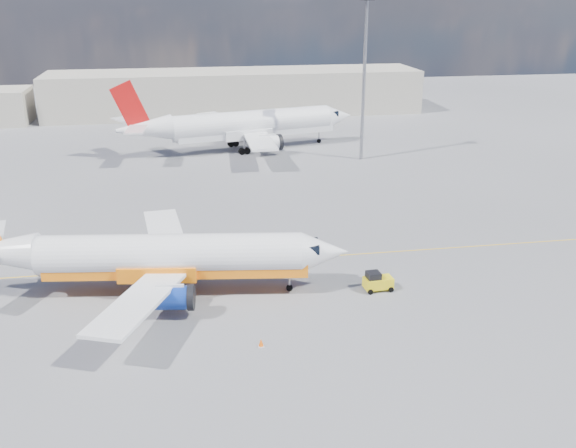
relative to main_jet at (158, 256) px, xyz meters
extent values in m
plane|color=slate|center=(8.08, 1.95, -3.10)|extent=(240.00, 240.00, 0.00)
cube|color=yellow|center=(8.08, 4.95, -3.09)|extent=(70.00, 0.15, 0.01)
cube|color=#B5AD9C|center=(13.08, 76.95, 0.90)|extent=(70.00, 14.00, 8.00)
cylinder|color=white|center=(0.96, -0.13, 0.21)|extent=(20.44, 5.84, 3.12)
cone|color=white|center=(12.79, -1.75, 0.21)|extent=(4.06, 3.59, 3.12)
cube|color=black|center=(11.51, -1.58, 0.71)|extent=(1.83, 2.30, 0.64)
cube|color=orange|center=(1.41, -0.19, -0.85)|extent=(20.37, 5.29, 1.10)
cube|color=white|center=(0.46, 6.43, -0.62)|extent=(4.11, 11.28, 0.74)
cube|color=white|center=(-1.28, -6.31, -0.62)|extent=(6.82, 11.33, 0.74)
cylinder|color=navy|center=(1.97, 3.90, -1.49)|extent=(3.51, 2.18, 1.75)
cylinder|color=navy|center=(0.85, -4.29, -1.49)|extent=(3.51, 2.18, 1.75)
cylinder|color=black|center=(3.43, 3.70, -1.49)|extent=(0.72, 1.97, 1.93)
cylinder|color=black|center=(2.31, -4.49, -1.49)|extent=(0.72, 1.97, 1.93)
cylinder|color=gray|center=(10.06, -1.38, -1.95)|extent=(0.19, 0.19, 1.93)
cylinder|color=black|center=(10.06, -1.38, -2.84)|extent=(0.54, 0.29, 0.51)
cylinder|color=black|center=(-0.56, 2.30, -2.69)|extent=(0.87, 0.46, 0.83)
cylinder|color=black|center=(-1.16, -2.07, -2.69)|extent=(0.87, 0.46, 0.83)
cylinder|color=white|center=(12.81, 46.75, 0.84)|extent=(24.30, 8.97, 3.72)
cone|color=white|center=(26.68, 49.91, 0.84)|extent=(5.09, 4.60, 3.72)
cone|color=white|center=(-2.66, 43.23, 1.22)|extent=(8.25, 5.15, 3.53)
cube|color=black|center=(25.18, 49.57, 1.44)|extent=(2.37, 2.87, 0.77)
cube|color=white|center=(13.34, 46.87, -0.42)|extent=(24.15, 8.33, 1.31)
cube|color=white|center=(9.51, 53.85, -0.14)|extent=(9.05, 13.30, 0.88)
cube|color=white|center=(12.91, 38.92, -0.14)|extent=(3.77, 13.20, 0.88)
cylinder|color=white|center=(12.25, 51.67, -1.18)|extent=(4.30, 2.90, 2.08)
cylinder|color=white|center=(14.43, 42.07, -1.18)|extent=(4.30, 2.90, 2.08)
cylinder|color=black|center=(13.96, 52.06, -1.18)|extent=(1.04, 2.36, 2.30)
cylinder|color=black|center=(16.14, 42.46, -1.18)|extent=(1.04, 2.36, 2.30)
cube|color=red|center=(-4.26, 42.86, 4.56)|extent=(5.08, 1.46, 6.83)
cube|color=white|center=(-5.04, 46.28, 1.93)|extent=(4.87, 5.93, 0.20)
cube|color=white|center=(-3.49, 39.45, 1.93)|extent=(2.89, 5.67, 0.20)
cylinder|color=gray|center=(23.48, 49.18, -1.73)|extent=(0.24, 0.24, 2.30)
cylinder|color=black|center=(23.48, 49.18, -2.79)|extent=(0.66, 0.39, 0.61)
cylinder|color=black|center=(10.09, 48.82, -2.61)|extent=(1.05, 0.62, 0.98)
cylinder|color=black|center=(11.26, 43.70, -2.61)|extent=(1.05, 0.62, 0.98)
cylinder|color=black|center=(16.10, -1.88, -2.88)|extent=(0.44, 0.20, 0.43)
cylinder|color=black|center=(16.19, -3.08, -2.88)|extent=(0.44, 0.20, 0.43)
cylinder|color=black|center=(17.82, -1.76, -2.88)|extent=(0.44, 0.20, 0.43)
cylinder|color=black|center=(17.91, -2.96, -2.88)|extent=(0.44, 0.20, 0.43)
cube|color=yellow|center=(17.00, -2.42, -2.45)|extent=(2.32, 1.36, 0.86)
cube|color=black|center=(16.57, -2.45, -1.76)|extent=(1.10, 1.10, 0.52)
cube|color=white|center=(6.74, -9.34, -3.08)|extent=(0.40, 0.40, 0.04)
cone|color=#F35C09|center=(6.74, -9.34, -2.80)|extent=(0.34, 0.34, 0.52)
cylinder|color=gray|center=(27.13, 38.27, 7.44)|extent=(0.46, 0.46, 21.08)
camera|label=1|loc=(2.19, -46.58, 19.39)|focal=40.00mm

